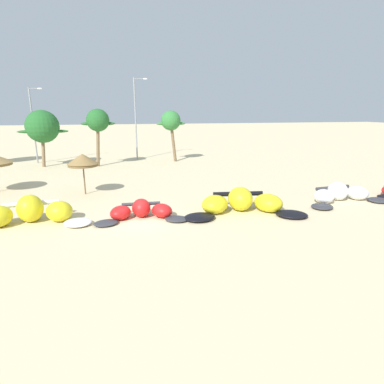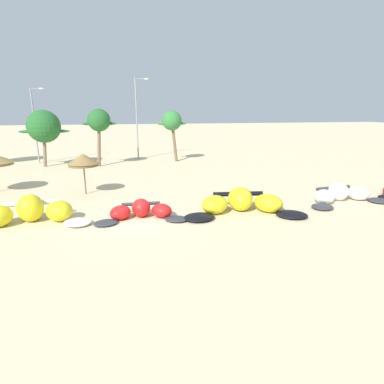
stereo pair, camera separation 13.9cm
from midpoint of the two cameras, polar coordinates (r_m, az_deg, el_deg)
The scene contains 11 objects.
ground_plane at distance 19.15m, azimuth -9.41°, elevation -4.99°, with size 260.00×260.00×0.00m, color beige.
kite_left at distance 20.38m, azimuth -27.48°, elevation -3.46°, with size 7.19×3.49×1.61m.
kite_left_of_center at distance 19.33m, azimuth -9.32°, elevation -3.47°, with size 5.74×2.77×1.11m.
kite_center at distance 20.37m, azimuth 8.77°, elevation -2.02°, with size 7.97×4.16×1.53m.
kite_right_of_center at distance 24.90m, azimuth 25.16°, elevation -0.38°, with size 6.70×3.31×1.32m.
beach_umbrella_middle at distance 25.42m, azimuth -19.30°, elevation 5.47°, with size 2.32×2.32×3.15m.
palm_left at distance 39.75m, azimuth -25.49°, elevation 10.57°, with size 5.45×3.63×6.36m.
palm_left_of_gap at distance 37.87m, azimuth -16.75°, elevation 12.14°, with size 3.80×2.53×6.49m.
palm_center_left at distance 39.90m, azimuth -3.94°, elevation 12.57°, with size 3.64×2.43×6.28m.
lamppost_west at distance 43.00m, azimuth -26.73°, elevation 11.25°, with size 1.55×0.24×8.90m.
lamppost_west_center at distance 42.16m, azimuth -10.10°, elevation 13.48°, with size 1.78×0.24×10.24m.
Camera 1 is at (-1.03, -18.01, 6.37)m, focal length 29.54 mm.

